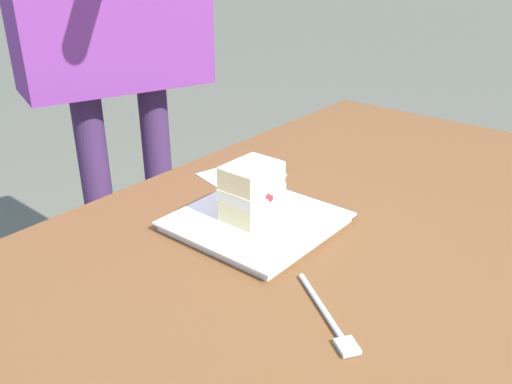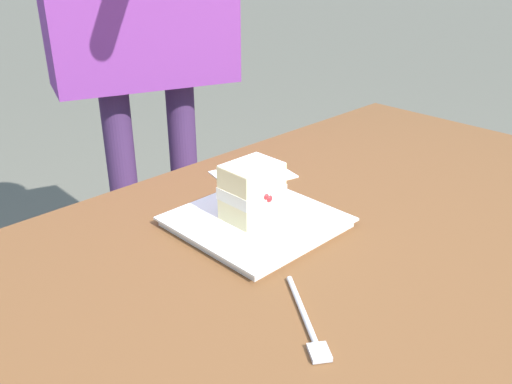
% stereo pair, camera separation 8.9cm
% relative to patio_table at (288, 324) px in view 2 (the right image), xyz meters
% --- Properties ---
extents(patio_table, '(1.70, 0.86, 0.77)m').
position_rel_patio_table_xyz_m(patio_table, '(0.00, 0.00, 0.00)').
color(patio_table, brown).
rests_on(patio_table, ground).
extents(dessert_plate, '(0.25, 0.25, 0.02)m').
position_rel_patio_table_xyz_m(dessert_plate, '(-0.06, -0.13, 0.10)').
color(dessert_plate, white).
rests_on(dessert_plate, patio_table).
extents(cake_slice, '(0.09, 0.08, 0.10)m').
position_rel_patio_table_xyz_m(cake_slice, '(-0.06, -0.14, 0.16)').
color(cake_slice, beige).
rests_on(cake_slice, dessert_plate).
extents(dessert_fork, '(0.11, 0.15, 0.01)m').
position_rel_patio_table_xyz_m(dessert_fork, '(0.07, 0.10, 0.10)').
color(dessert_fork, silver).
rests_on(dessert_fork, patio_table).
extents(paper_napkin, '(0.17, 0.15, 0.00)m').
position_rel_patio_table_xyz_m(paper_napkin, '(-0.21, -0.30, 0.10)').
color(paper_napkin, white).
rests_on(paper_napkin, patio_table).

